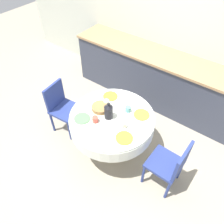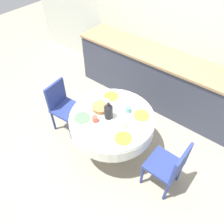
# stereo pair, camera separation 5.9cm
# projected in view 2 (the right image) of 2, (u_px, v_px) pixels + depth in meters

# --- Properties ---
(ground_plane) EXTENTS (12.00, 12.00, 0.00)m
(ground_plane) POSITION_uv_depth(u_px,v_px,m) (112.00, 148.00, 3.38)
(ground_plane) COLOR #9E937F
(wall_back) EXTENTS (7.00, 0.05, 2.60)m
(wall_back) POSITION_uv_depth(u_px,v_px,m) (181.00, 28.00, 3.40)
(wall_back) COLOR beige
(wall_back) RESTS_ON ground_plane
(kitchen_counter) EXTENTS (3.24, 0.64, 0.94)m
(kitchen_counter) POSITION_uv_depth(u_px,v_px,m) (162.00, 81.00, 3.81)
(kitchen_counter) COLOR #383D4C
(kitchen_counter) RESTS_ON ground_plane
(dining_table) EXTENTS (1.14, 1.14, 0.73)m
(dining_table) POSITION_uv_depth(u_px,v_px,m) (112.00, 123.00, 2.95)
(dining_table) COLOR tan
(dining_table) RESTS_ON ground_plane
(chair_left) EXTENTS (0.41, 0.41, 0.84)m
(chair_left) POSITION_uv_depth(u_px,v_px,m) (170.00, 166.00, 2.64)
(chair_left) COLOR navy
(chair_left) RESTS_ON ground_plane
(chair_right) EXTENTS (0.44, 0.44, 0.84)m
(chair_right) POSITION_uv_depth(u_px,v_px,m) (63.00, 105.00, 3.38)
(chair_right) COLOR navy
(chair_right) RESTS_ON ground_plane
(plate_near_left) EXTENTS (0.21, 0.21, 0.01)m
(plate_near_left) POSITION_uv_depth(u_px,v_px,m) (82.00, 118.00, 2.83)
(plate_near_left) COLOR #5BA85B
(plate_near_left) RESTS_ON dining_table
(cup_near_left) EXTENTS (0.08, 0.08, 0.08)m
(cup_near_left) POSITION_uv_depth(u_px,v_px,m) (95.00, 119.00, 2.77)
(cup_near_left) COLOR #CC4C3D
(cup_near_left) RESTS_ON dining_table
(plate_near_right) EXTENTS (0.21, 0.21, 0.01)m
(plate_near_right) POSITION_uv_depth(u_px,v_px,m) (123.00, 138.00, 2.60)
(plate_near_right) COLOR yellow
(plate_near_right) RESTS_ON dining_table
(cup_near_right) EXTENTS (0.08, 0.08, 0.08)m
(cup_near_right) POSITION_uv_depth(u_px,v_px,m) (123.00, 125.00, 2.70)
(cup_near_right) COLOR white
(cup_near_right) RESTS_ON dining_table
(plate_far_left) EXTENTS (0.21, 0.21, 0.01)m
(plate_far_left) POSITION_uv_depth(u_px,v_px,m) (111.00, 96.00, 3.12)
(plate_far_left) COLOR yellow
(plate_far_left) RESTS_ON dining_table
(cup_far_left) EXTENTS (0.08, 0.08, 0.08)m
(cup_far_left) POSITION_uv_depth(u_px,v_px,m) (107.00, 102.00, 2.98)
(cup_far_left) COLOR white
(cup_far_left) RESTS_ON dining_table
(plate_far_right) EXTENTS (0.21, 0.21, 0.01)m
(plate_far_right) POSITION_uv_depth(u_px,v_px,m) (142.00, 115.00, 2.86)
(plate_far_right) COLOR orange
(plate_far_right) RESTS_ON dining_table
(cup_far_right) EXTENTS (0.08, 0.08, 0.08)m
(cup_far_right) POSITION_uv_depth(u_px,v_px,m) (128.00, 109.00, 2.89)
(cup_far_right) COLOR #5BA39E
(cup_far_right) RESTS_ON dining_table
(coffee_carafe) EXTENTS (0.11, 0.11, 0.26)m
(coffee_carafe) POSITION_uv_depth(u_px,v_px,m) (109.00, 111.00, 2.77)
(coffee_carafe) COLOR black
(coffee_carafe) RESTS_ON dining_table
(bread_basket) EXTENTS (0.24, 0.24, 0.06)m
(bread_basket) POSITION_uv_depth(u_px,v_px,m) (101.00, 107.00, 2.93)
(bread_basket) COLOR olive
(bread_basket) RESTS_ON dining_table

